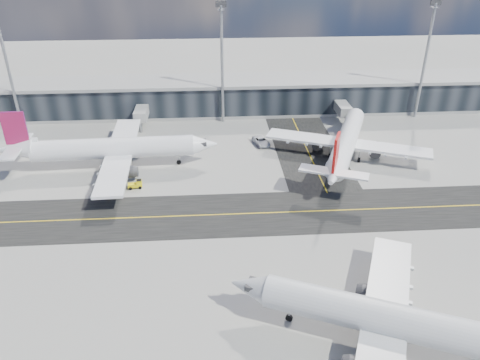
{
  "coord_description": "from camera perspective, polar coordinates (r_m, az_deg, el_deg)",
  "views": [
    {
      "loc": [
        -3.25,
        -63.79,
        43.24
      ],
      "look_at": [
        1.54,
        6.99,
        5.0
      ],
      "focal_mm": 35.0,
      "sensor_mm": 36.0,
      "label": 1
    }
  ],
  "objects": [
    {
      "name": "floodlight_masts",
      "position": [
        115.2,
        -2.21,
        14.43
      ],
      "size": [
        102.5,
        0.7,
        28.9
      ],
      "color": "gray",
      "rests_on": "ground"
    },
    {
      "name": "baggage_tug",
      "position": [
        90.11,
        -12.52,
        -0.49
      ],
      "size": [
        2.73,
        1.59,
        1.64
      ],
      "rotation": [
        0.0,
        0.0,
        -1.46
      ],
      "color": "yellow",
      "rests_on": "ground"
    },
    {
      "name": "service_van",
      "position": [
        106.24,
        2.62,
        4.76
      ],
      "size": [
        4.19,
        6.45,
        1.65
      ],
      "primitive_type": "imported",
      "rotation": [
        0.0,
        0.0,
        0.26
      ],
      "color": "white",
      "rests_on": "ground"
    },
    {
      "name": "airliner_redtail",
      "position": [
        100.22,
        12.82,
        4.53
      ],
      "size": [
        33.71,
        39.0,
        12.06
      ],
      "rotation": [
        0.0,
        0.0,
        -0.4
      ],
      "color": "white",
      "rests_on": "ground"
    },
    {
      "name": "taxiway_lanes",
      "position": [
        86.46,
        1.4,
        -1.68
      ],
      "size": [
        180.0,
        63.0,
        0.03
      ],
      "color": "black",
      "rests_on": "ground"
    },
    {
      "name": "ground",
      "position": [
        77.13,
        -0.8,
        -5.77
      ],
      "size": [
        300.0,
        300.0,
        0.0
      ],
      "primitive_type": "plane",
      "color": "gray",
      "rests_on": "ground"
    },
    {
      "name": "airliner_near",
      "position": [
        58.15,
        18.94,
        -16.1
      ],
      "size": [
        38.81,
        33.53,
        12.02
      ],
      "rotation": [
        0.0,
        0.0,
        1.16
      ],
      "color": "silver",
      "rests_on": "ground"
    },
    {
      "name": "airliner_af",
      "position": [
        97.75,
        -15.5,
        3.7
      ],
      "size": [
        42.73,
        36.38,
        12.67
      ],
      "rotation": [
        0.0,
        0.0,
        -1.53
      ],
      "color": "white",
      "rests_on": "ground"
    },
    {
      "name": "terminal_concourse",
      "position": [
        125.06,
        -2.2,
        10.06
      ],
      "size": [
        152.0,
        19.8,
        8.8
      ],
      "color": "black",
      "rests_on": "ground"
    }
  ]
}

